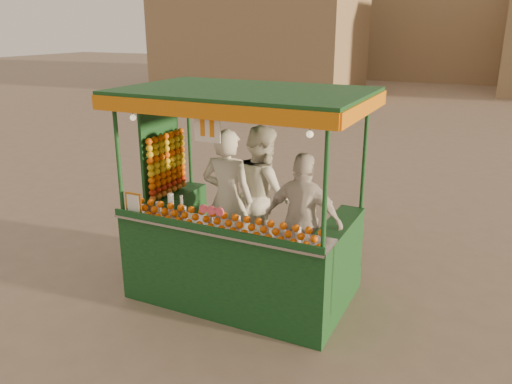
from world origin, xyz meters
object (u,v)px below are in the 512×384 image
at_px(vendor_left, 228,200).
at_px(vendor_right, 303,221).
at_px(juice_cart, 235,234).
at_px(vendor_middle, 262,194).

bearing_deg(vendor_left, vendor_right, 169.78).
xyz_separation_m(vendor_left, vendor_right, (1.02, -0.07, -0.08)).
relative_size(vendor_left, vendor_right, 1.11).
bearing_deg(juice_cart, vendor_right, 6.45).
distance_m(vendor_middle, vendor_right, 0.88).
bearing_deg(vendor_right, vendor_left, -2.67).
bearing_deg(juice_cart, vendor_left, 137.22).
xyz_separation_m(juice_cart, vendor_right, (0.84, 0.09, 0.27)).
height_order(juice_cart, vendor_middle, juice_cart).
bearing_deg(vendor_right, juice_cart, 7.88).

